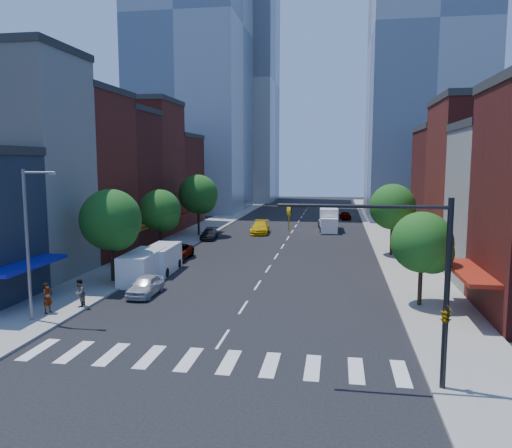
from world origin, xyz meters
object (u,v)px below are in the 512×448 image
(taxi, at_px, (260,227))
(pedestrian_near, at_px, (48,298))
(parked_car_front, at_px, (146,286))
(cargo_van_near, at_px, (161,259))
(parked_car_second, at_px, (163,260))
(parked_car_third, at_px, (176,252))
(traffic_car_far, at_px, (345,215))
(box_truck, at_px, (329,220))
(cargo_van_far, at_px, (142,267))
(parked_car_rear, at_px, (209,234))
(traffic_car_oncoming, at_px, (325,222))
(pedestrian_far, at_px, (80,293))

(taxi, distance_m, pedestrian_near, 38.01)
(taxi, bearing_deg, parked_car_front, -99.65)
(cargo_van_near, distance_m, pedestrian_near, 13.04)
(parked_car_second, relative_size, taxi, 0.71)
(parked_car_third, distance_m, pedestrian_near, 18.49)
(traffic_car_far, distance_m, box_truck, 14.13)
(pedestrian_near, bearing_deg, parked_car_second, 5.07)
(parked_car_third, distance_m, cargo_van_near, 5.65)
(cargo_van_far, bearing_deg, taxi, 76.89)
(parked_car_front, relative_size, taxi, 0.76)
(parked_car_rear, bearing_deg, parked_car_front, -90.24)
(cargo_van_far, relative_size, traffic_car_oncoming, 1.44)
(parked_car_second, relative_size, pedestrian_near, 2.05)
(parked_car_front, bearing_deg, cargo_van_near, 101.51)
(parked_car_third, height_order, pedestrian_near, pedestrian_near)
(traffic_car_oncoming, height_order, box_truck, box_truck)
(taxi, xyz_separation_m, box_truck, (8.94, 4.36, 0.69))
(traffic_car_far, bearing_deg, pedestrian_near, 63.63)
(taxi, bearing_deg, pedestrian_far, -103.73)
(box_truck, bearing_deg, parked_car_third, -124.38)
(parked_car_rear, bearing_deg, parked_car_second, -94.67)
(parked_car_rear, distance_m, cargo_van_far, 22.03)
(traffic_car_oncoming, distance_m, box_truck, 4.14)
(parked_car_front, distance_m, parked_car_third, 13.04)
(cargo_van_far, xyz_separation_m, pedestrian_near, (-2.43, -9.27, -0.08))
(parked_car_third, bearing_deg, traffic_car_oncoming, 62.34)
(taxi, height_order, traffic_car_far, taxi)
(parked_car_third, bearing_deg, parked_car_second, -90.79)
(parked_car_second, bearing_deg, cargo_van_far, -87.81)
(pedestrian_far, bearing_deg, parked_car_second, 168.83)
(taxi, height_order, traffic_car_oncoming, taxi)
(taxi, relative_size, traffic_car_oncoming, 1.39)
(parked_car_third, relative_size, traffic_car_far, 1.35)
(cargo_van_near, distance_m, pedestrian_far, 11.21)
(cargo_van_far, height_order, traffic_car_oncoming, cargo_van_far)
(parked_car_third, distance_m, parked_car_rear, 12.95)
(parked_car_rear, relative_size, traffic_car_oncoming, 1.10)
(parked_car_front, distance_m, parked_car_rear, 25.91)
(box_truck, bearing_deg, parked_car_second, -120.78)
(cargo_van_near, relative_size, traffic_car_oncoming, 1.38)
(cargo_van_far, bearing_deg, pedestrian_near, -107.15)
(parked_car_second, xyz_separation_m, traffic_car_oncoming, (13.81, 30.88, 0.01))
(parked_car_second, relative_size, parked_car_rear, 0.90)
(traffic_car_oncoming, relative_size, traffic_car_far, 1.01)
(pedestrian_near, height_order, pedestrian_far, pedestrian_near)
(box_truck, relative_size, pedestrian_far, 4.44)
(parked_car_front, bearing_deg, parked_car_third, 98.79)
(parked_car_rear, xyz_separation_m, cargo_van_far, (0.19, -22.02, 0.56))
(parked_car_third, distance_m, pedestrian_far, 16.75)
(taxi, bearing_deg, parked_car_second, -107.06)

